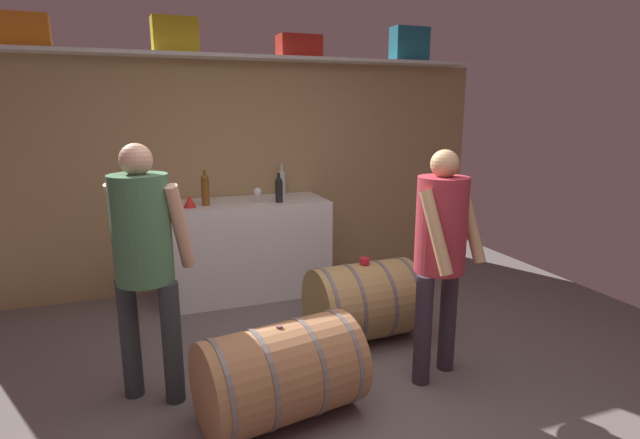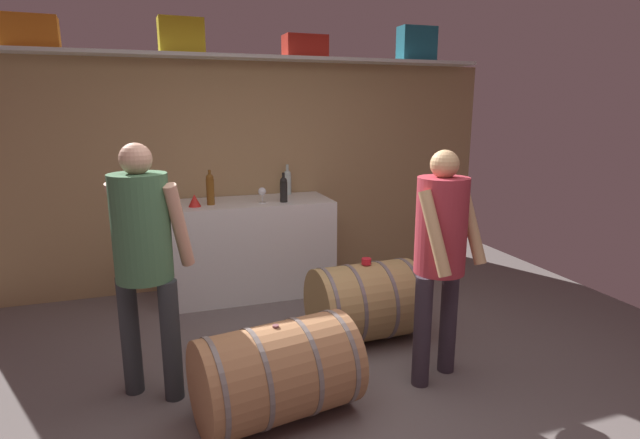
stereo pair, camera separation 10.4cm
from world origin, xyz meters
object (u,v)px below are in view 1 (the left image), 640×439
at_px(wine_glass, 257,192).
at_px(winemaker_pouring, 441,242).
at_px(toolcase_teal, 409,44).
at_px(tasting_cup, 365,261).
at_px(wine_bottle_dark, 279,189).
at_px(wine_barrel_far, 280,373).
at_px(red_funnel, 190,201).
at_px(wine_bottle_clear, 282,182).
at_px(visitor_tasting, 144,248).
at_px(toolcase_yellow, 175,35).
at_px(toolcase_red, 299,46).
at_px(toolcase_orange, 21,31).
at_px(wine_bottle_amber, 205,189).
at_px(wine_barrel_near, 363,301).
at_px(work_cabinet, 246,248).

relative_size(wine_glass, winemaker_pouring, 0.09).
height_order(toolcase_teal, tasting_cup, toolcase_teal).
xyz_separation_m(wine_bottle_dark, wine_barrel_far, (-0.53, -1.86, -0.74)).
relative_size(red_funnel, winemaker_pouring, 0.07).
xyz_separation_m(toolcase_teal, wine_bottle_clear, (-1.39, 0.00, -1.36)).
height_order(wine_barrel_far, visitor_tasting, visitor_tasting).
height_order(toolcase_teal, wine_bottle_dark, toolcase_teal).
relative_size(toolcase_yellow, toolcase_red, 0.95).
height_order(red_funnel, visitor_tasting, visitor_tasting).
relative_size(toolcase_yellow, visitor_tasting, 0.25).
bearing_deg(toolcase_teal, wine_bottle_dark, -165.92).
relative_size(toolcase_yellow, wine_bottle_clear, 1.28).
relative_size(toolcase_teal, wine_bottle_dark, 1.39).
bearing_deg(toolcase_yellow, toolcase_orange, 176.31).
relative_size(toolcase_red, tasting_cup, 5.50).
xyz_separation_m(tasting_cup, winemaker_pouring, (0.21, -0.67, 0.30)).
height_order(wine_bottle_amber, wine_glass, wine_bottle_amber).
bearing_deg(toolcase_teal, toolcase_orange, -179.97).
xyz_separation_m(wine_glass, wine_barrel_far, (-0.33, -1.88, -0.72)).
distance_m(wine_bottle_dark, wine_barrel_near, 1.36).
distance_m(wine_barrel_near, wine_barrel_far, 1.16).
bearing_deg(visitor_tasting, red_funnel, 106.99).
distance_m(wine_bottle_clear, winemaker_pouring, 2.20).
distance_m(toolcase_red, wine_bottle_clear, 1.31).
distance_m(toolcase_red, wine_bottle_amber, 1.64).
distance_m(work_cabinet, wine_bottle_clear, 0.76).
distance_m(wine_bottle_amber, winemaker_pouring, 2.22).
height_order(toolcase_red, toolcase_teal, toolcase_teal).
height_order(work_cabinet, wine_glass, wine_glass).
bearing_deg(toolcase_red, wine_barrel_far, -112.62).
height_order(work_cabinet, red_funnel, red_funnel).
relative_size(wine_bottle_amber, wine_barrel_near, 0.39).
relative_size(wine_bottle_clear, wine_glass, 2.11).
relative_size(toolcase_yellow, wine_glass, 2.69).
distance_m(toolcase_yellow, wine_glass, 1.54).
relative_size(red_funnel, tasting_cup, 1.50).
height_order(toolcase_yellow, tasting_cup, toolcase_yellow).
bearing_deg(visitor_tasting, tasting_cup, 43.35).
xyz_separation_m(toolcase_teal, red_funnel, (-2.33, -0.35, -1.43)).
xyz_separation_m(work_cabinet, tasting_cup, (0.65, -1.25, 0.17)).
distance_m(toolcase_red, wine_bottle_dark, 1.40).
relative_size(toolcase_yellow, wine_bottle_dark, 1.41).
relative_size(wine_bottle_clear, winemaker_pouring, 0.20).
xyz_separation_m(work_cabinet, wine_bottle_amber, (-0.36, -0.07, 0.60)).
relative_size(wine_bottle_dark, wine_barrel_far, 0.28).
height_order(wine_bottle_clear, visitor_tasting, visitor_tasting).
height_order(wine_glass, tasting_cup, wine_glass).
bearing_deg(wine_bottle_amber, wine_barrel_far, -86.34).
bearing_deg(toolcase_yellow, wine_bottle_clear, -3.69).
bearing_deg(toolcase_orange, visitor_tasting, -70.39).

